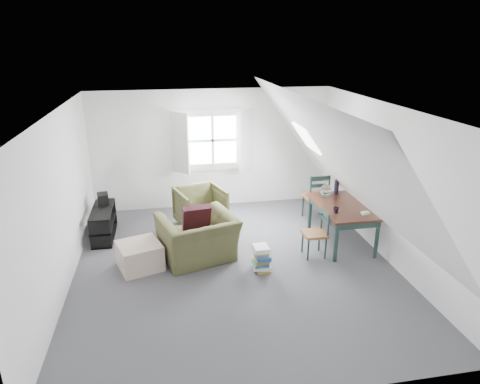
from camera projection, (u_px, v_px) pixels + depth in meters
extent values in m
plane|color=#494A4E|center=(235.00, 266.00, 6.88)|extent=(5.50, 5.50, 0.00)
plane|color=white|center=(234.00, 110.00, 6.03)|extent=(5.50, 5.50, 0.00)
plane|color=white|center=(213.00, 149.00, 9.00)|extent=(5.00, 0.00, 5.00)
plane|color=white|center=(285.00, 294.00, 3.91)|extent=(5.00, 0.00, 5.00)
plane|color=white|center=(60.00, 204.00, 6.03)|extent=(0.00, 5.50, 5.50)
plane|color=white|center=(387.00, 184.00, 6.88)|extent=(0.00, 5.50, 5.50)
plane|color=white|center=(126.00, 165.00, 6.01)|extent=(3.19, 5.50, 4.48)
plane|color=white|center=(334.00, 155.00, 6.54)|extent=(3.19, 5.50, 4.48)
cube|color=white|center=(212.00, 140.00, 8.91)|extent=(1.30, 0.04, 1.30)
cube|color=white|center=(180.00, 143.00, 8.65)|extent=(0.35, 0.35, 1.25)
cube|color=white|center=(246.00, 141.00, 8.88)|extent=(0.35, 0.35, 1.25)
cube|color=white|center=(213.00, 140.00, 8.90)|extent=(1.00, 0.02, 1.00)
cube|color=white|center=(213.00, 140.00, 8.88)|extent=(1.08, 0.04, 0.05)
cube|color=white|center=(213.00, 140.00, 8.88)|extent=(0.05, 0.04, 1.08)
cube|color=white|center=(306.00, 138.00, 7.75)|extent=(0.35, 0.75, 0.47)
imported|color=#494927|center=(199.00, 259.00, 7.11)|extent=(1.40, 1.30, 0.76)
imported|color=#494927|center=(201.00, 226.00, 8.33)|extent=(1.06, 1.07, 0.79)
cube|color=black|center=(196.00, 218.00, 7.02)|extent=(0.49, 0.33, 0.48)
cube|color=#C5A894|center=(140.00, 256.00, 6.77)|extent=(0.79, 0.79, 0.42)
cube|color=#331810|center=(343.00, 206.00, 7.44)|extent=(0.86, 1.43, 0.04)
cube|color=#203632|center=(342.00, 210.00, 7.47)|extent=(0.76, 1.34, 0.11)
cylinder|color=#203632|center=(336.00, 243.00, 6.91)|extent=(0.07, 0.07, 0.68)
cylinder|color=#203632|center=(377.00, 239.00, 7.03)|extent=(0.07, 0.07, 0.68)
cylinder|color=#203632|center=(310.00, 213.00, 8.10)|extent=(0.07, 0.07, 0.68)
cylinder|color=#203632|center=(345.00, 210.00, 8.22)|extent=(0.07, 0.07, 0.68)
sphere|color=silver|center=(326.00, 191.00, 7.79)|extent=(0.22, 0.22, 0.22)
cylinder|color=silver|center=(326.00, 183.00, 7.74)|extent=(0.07, 0.07, 0.12)
cylinder|color=black|center=(336.00, 187.00, 7.92)|extent=(0.09, 0.09, 0.27)
cylinder|color=#3F2D1E|center=(338.00, 172.00, 7.81)|extent=(0.03, 0.06, 0.49)
cylinder|color=#3F2D1E|center=(338.00, 172.00, 7.83)|extent=(0.05, 0.07, 0.49)
cylinder|color=#3F2D1E|center=(337.00, 172.00, 7.80)|extent=(0.06, 0.08, 0.48)
imported|color=black|center=(336.00, 213.00, 7.12)|extent=(0.11, 0.11, 0.09)
cube|color=white|center=(365.00, 213.00, 7.05)|extent=(0.13, 0.10, 0.04)
cube|color=brown|center=(315.00, 196.00, 8.50)|extent=(0.46, 0.46, 0.05)
cylinder|color=#203632|center=(320.00, 204.00, 8.79)|extent=(0.04, 0.04, 0.47)
cylinder|color=#203632|center=(327.00, 211.00, 8.45)|extent=(0.04, 0.04, 0.47)
cylinder|color=#203632|center=(303.00, 205.00, 8.73)|extent=(0.04, 0.04, 0.47)
cylinder|color=#203632|center=(309.00, 212.00, 8.39)|extent=(0.04, 0.04, 0.47)
cylinder|color=#203632|center=(329.00, 188.00, 8.26)|extent=(0.04, 0.04, 0.49)
cylinder|color=#203632|center=(311.00, 189.00, 8.20)|extent=(0.04, 0.04, 0.49)
cube|color=#203632|center=(320.00, 178.00, 8.16)|extent=(0.37, 0.03, 0.09)
cube|color=#203632|center=(320.00, 185.00, 8.21)|extent=(0.37, 0.03, 0.07)
cube|color=brown|center=(315.00, 234.00, 7.09)|extent=(0.37, 0.37, 0.04)
cylinder|color=#203632|center=(302.00, 242.00, 7.27)|extent=(0.03, 0.03, 0.38)
cylinder|color=#203632|center=(319.00, 240.00, 7.32)|extent=(0.03, 0.03, 0.38)
cylinder|color=#203632|center=(308.00, 250.00, 6.99)|extent=(0.03, 0.03, 0.38)
cylinder|color=#203632|center=(326.00, 248.00, 7.04)|extent=(0.03, 0.03, 0.38)
cylinder|color=#203632|center=(322.00, 219.00, 7.19)|extent=(0.03, 0.03, 0.40)
cylinder|color=#203632|center=(328.00, 226.00, 6.91)|extent=(0.03, 0.03, 0.40)
cube|color=#203632|center=(326.00, 214.00, 6.99)|extent=(0.03, 0.30, 0.07)
cube|color=#203632|center=(325.00, 220.00, 7.03)|extent=(0.03, 0.30, 0.05)
cube|color=black|center=(105.00, 236.00, 7.91)|extent=(0.36, 1.07, 0.03)
cube|color=black|center=(104.00, 223.00, 7.82)|extent=(0.36, 1.07, 0.03)
cube|color=black|center=(102.00, 209.00, 7.73)|extent=(0.36, 1.07, 0.03)
cube|color=black|center=(100.00, 235.00, 7.34)|extent=(0.36, 0.03, 0.54)
cube|color=black|center=(107.00, 212.00, 8.30)|extent=(0.36, 0.03, 0.54)
cube|color=#264C99|center=(102.00, 238.00, 7.58)|extent=(0.16, 0.18, 0.20)
cube|color=red|center=(105.00, 229.00, 7.96)|extent=(0.16, 0.21, 0.20)
cube|color=white|center=(102.00, 221.00, 7.62)|extent=(0.16, 0.20, 0.18)
cube|color=black|center=(103.00, 199.00, 7.93)|extent=(0.23, 0.30, 0.21)
cube|color=#B29933|center=(263.00, 269.00, 6.76)|extent=(0.21, 0.28, 0.03)
cube|color=white|center=(261.00, 266.00, 6.76)|extent=(0.27, 0.31, 0.03)
cube|color=white|center=(263.00, 265.00, 6.74)|extent=(0.23, 0.30, 0.04)
cube|color=#337F4C|center=(260.00, 263.00, 6.72)|extent=(0.23, 0.28, 0.03)
cube|color=#264C99|center=(262.00, 262.00, 6.70)|extent=(0.25, 0.32, 0.02)
cube|color=#B29933|center=(261.00, 260.00, 6.71)|extent=(0.21, 0.28, 0.03)
cube|color=#B29933|center=(262.00, 258.00, 6.72)|extent=(0.25, 0.31, 0.04)
cube|color=#264C99|center=(264.00, 257.00, 6.67)|extent=(0.25, 0.32, 0.04)
cube|color=#264C99|center=(263.00, 255.00, 6.66)|extent=(0.25, 0.31, 0.03)
cube|color=#B29933|center=(261.00, 251.00, 6.69)|extent=(0.23, 0.29, 0.04)
cube|color=white|center=(261.00, 250.00, 6.67)|extent=(0.23, 0.26, 0.04)
cube|color=white|center=(261.00, 247.00, 6.66)|extent=(0.23, 0.28, 0.03)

